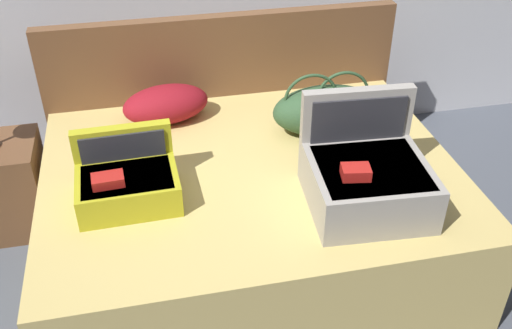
# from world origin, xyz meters

# --- Properties ---
(ground_plane) EXTENTS (12.00, 12.00, 0.00)m
(ground_plane) POSITION_xyz_m (0.00, 0.00, 0.00)
(ground_plane) COLOR #4C515B
(bed) EXTENTS (1.99, 1.52, 0.55)m
(bed) POSITION_xyz_m (0.00, 0.40, 0.27)
(bed) COLOR tan
(bed) RESTS_ON ground
(headboard) EXTENTS (2.03, 0.08, 1.02)m
(headboard) POSITION_xyz_m (0.00, 1.20, 0.51)
(headboard) COLOR brown
(headboard) RESTS_ON ground
(hard_case_large) EXTENTS (0.54, 0.54, 0.45)m
(hard_case_large) POSITION_xyz_m (0.44, 0.04, 0.68)
(hard_case_large) COLOR gray
(hard_case_large) RESTS_ON bed
(hard_case_medium) EXTENTS (0.45, 0.36, 0.30)m
(hard_case_medium) POSITION_xyz_m (-0.58, 0.28, 0.64)
(hard_case_medium) COLOR gold
(hard_case_medium) RESTS_ON bed
(duffel_bag) EXTENTS (0.57, 0.30, 0.34)m
(duffel_bag) POSITION_xyz_m (0.45, 0.66, 0.68)
(duffel_bag) COLOR #2D4C2D
(duffel_bag) RESTS_ON bed
(pillow_near_headboard) EXTENTS (0.50, 0.34, 0.20)m
(pillow_near_headboard) POSITION_xyz_m (-0.35, 0.95, 0.64)
(pillow_near_headboard) COLOR maroon
(pillow_near_headboard) RESTS_ON bed
(nightstand) EXTENTS (0.44, 0.40, 0.53)m
(nightstand) POSITION_xyz_m (-1.28, 0.91, 0.26)
(nightstand) COLOR brown
(nightstand) RESTS_ON ground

